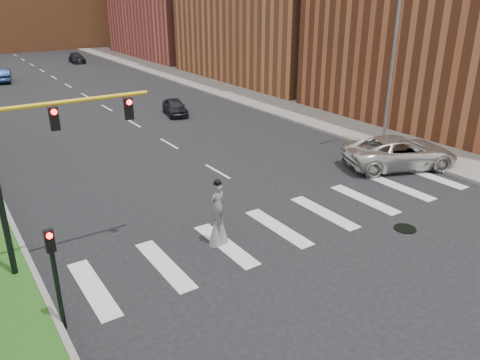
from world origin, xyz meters
TOP-DOWN VIEW (x-y plane):
  - ground_plane at (0.00, 0.00)m, footprint 160.00×160.00m
  - sidewalk_right at (12.50, 25.00)m, footprint 5.00×90.00m
  - manhole at (3.00, -2.00)m, footprint 0.90×0.90m
  - streetlight at (10.90, 6.00)m, footprint 2.05×0.20m
  - traffic_signal at (-9.78, 3.00)m, footprint 5.30×0.23m
  - secondary_signal at (-10.30, -0.50)m, footprint 0.25×0.21m
  - stilt_performer at (-4.00, 1.27)m, footprint 0.84×0.55m
  - suv_crossing at (8.76, 3.00)m, footprint 6.83×4.99m
  - car_near at (3.76, 20.68)m, footprint 2.26×3.92m
  - car_mid at (-5.18, 44.03)m, footprint 2.24×4.54m
  - car_far at (5.68, 54.70)m, footprint 1.95×4.24m

SIDE VIEW (x-z plane):
  - ground_plane at x=0.00m, z-range 0.00..0.00m
  - manhole at x=3.00m, z-range 0.00..0.04m
  - sidewalk_right at x=12.50m, z-range 0.00..0.18m
  - car_far at x=5.68m, z-range 0.00..1.20m
  - car_near at x=3.76m, z-range 0.00..1.25m
  - car_mid at x=-5.18m, z-range 0.00..1.43m
  - suv_crossing at x=8.76m, z-range 0.00..1.72m
  - stilt_performer at x=-4.00m, z-range -0.32..2.37m
  - secondary_signal at x=-10.30m, z-range 0.33..3.56m
  - traffic_signal at x=-9.78m, z-range 1.05..7.25m
  - streetlight at x=10.90m, z-range 0.40..9.40m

